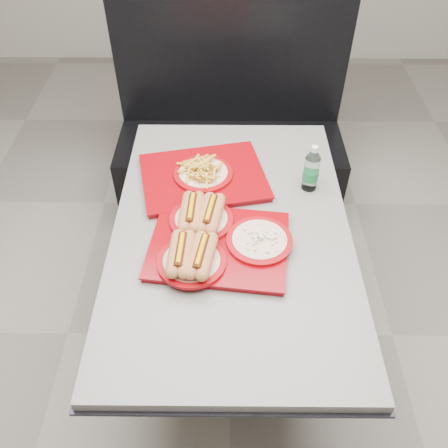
{
  "coord_description": "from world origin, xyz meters",
  "views": [
    {
      "loc": [
        -0.02,
        -1.28,
        2.03
      ],
      "look_at": [
        -0.03,
        -0.06,
        0.83
      ],
      "focal_mm": 38.0,
      "sensor_mm": 36.0,
      "label": 1
    }
  ],
  "objects_px": {
    "booth_bench": "(230,138)",
    "tray_far": "(203,175)",
    "tray_near": "(213,240)",
    "diner_table": "(231,256)",
    "water_bottle": "(311,171)"
  },
  "relations": [
    {
      "from": "tray_near",
      "to": "diner_table",
      "type": "bearing_deg",
      "value": 57.57
    },
    {
      "from": "tray_near",
      "to": "water_bottle",
      "type": "height_order",
      "value": "water_bottle"
    },
    {
      "from": "booth_bench",
      "to": "tray_far",
      "type": "height_order",
      "value": "booth_bench"
    },
    {
      "from": "tray_far",
      "to": "water_bottle",
      "type": "height_order",
      "value": "water_bottle"
    },
    {
      "from": "booth_bench",
      "to": "water_bottle",
      "type": "height_order",
      "value": "booth_bench"
    },
    {
      "from": "diner_table",
      "to": "tray_far",
      "type": "relative_size",
      "value": 2.44
    },
    {
      "from": "tray_far",
      "to": "water_bottle",
      "type": "bearing_deg",
      "value": -5.68
    },
    {
      "from": "water_bottle",
      "to": "booth_bench",
      "type": "bearing_deg",
      "value": 110.52
    },
    {
      "from": "tray_near",
      "to": "booth_bench",
      "type": "bearing_deg",
      "value": 86.79
    },
    {
      "from": "diner_table",
      "to": "booth_bench",
      "type": "distance_m",
      "value": 1.11
    },
    {
      "from": "booth_bench",
      "to": "diner_table",
      "type": "bearing_deg",
      "value": -90.0
    },
    {
      "from": "diner_table",
      "to": "tray_far",
      "type": "distance_m",
      "value": 0.36
    },
    {
      "from": "diner_table",
      "to": "booth_bench",
      "type": "bearing_deg",
      "value": 90.0
    },
    {
      "from": "tray_near",
      "to": "tray_far",
      "type": "relative_size",
      "value": 0.92
    },
    {
      "from": "tray_near",
      "to": "tray_far",
      "type": "height_order",
      "value": "tray_near"
    }
  ]
}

